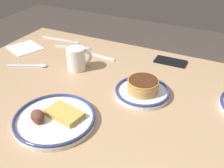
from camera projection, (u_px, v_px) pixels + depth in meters
dining_table at (115, 113)px, 1.03m from camera, size 1.44×0.92×0.76m
plate_center_pancakes at (143, 89)px, 0.98m from camera, size 0.21×0.21×0.06m
plate_far_companion at (54, 118)px, 0.85m from camera, size 0.27×0.27×0.05m
coffee_mug at (77, 59)px, 1.13m from camera, size 0.09×0.10×0.10m
cell_phone at (170, 62)px, 1.21m from camera, size 0.15×0.07×0.01m
paper_napkin at (25, 48)px, 1.35m from camera, size 0.19×0.19×0.00m
fork_near at (98, 56)px, 1.27m from camera, size 0.18×0.04×0.01m
fork_far at (73, 47)px, 1.35m from camera, size 0.19×0.07×0.01m
butter_knife at (61, 40)px, 1.44m from camera, size 0.23×0.03×0.01m
tea_spoon at (33, 66)px, 1.18m from camera, size 0.17×0.09×0.01m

